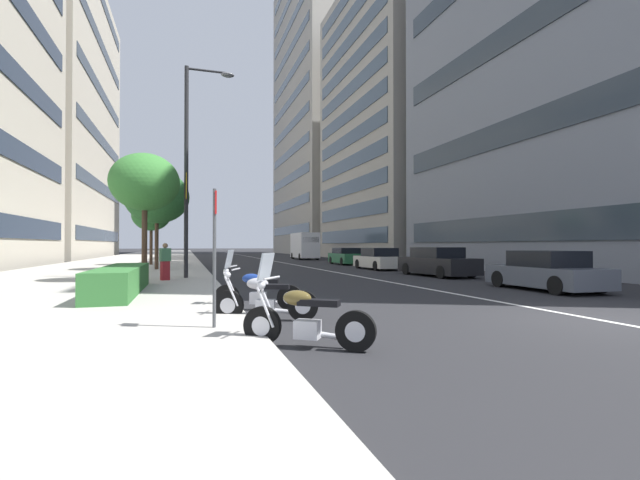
% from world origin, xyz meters
% --- Properties ---
extents(ground_plane, '(400.00, 400.00, 0.00)m').
position_xyz_m(ground_plane, '(0.00, 0.00, 0.00)').
color(ground_plane, '#262628').
extents(sidewalk_right_plaza, '(160.00, 10.78, 0.15)m').
position_xyz_m(sidewalk_right_plaza, '(30.00, 12.53, 0.07)').
color(sidewalk_right_plaza, '#B2ADA3').
rests_on(sidewalk_right_plaza, ground).
extents(lane_centre_stripe, '(110.00, 0.16, 0.01)m').
position_xyz_m(lane_centre_stripe, '(35.00, 0.00, 0.00)').
color(lane_centre_stripe, silver).
rests_on(lane_centre_stripe, ground).
extents(motorcycle_under_tarp, '(1.29, 1.83, 1.47)m').
position_xyz_m(motorcycle_under_tarp, '(-0.30, 6.61, 0.43)').
color(motorcycle_under_tarp, black).
rests_on(motorcycle_under_tarp, ground).
extents(motorcycle_mid_row, '(0.96, 2.11, 1.10)m').
position_xyz_m(motorcycle_mid_row, '(2.23, 6.79, 0.42)').
color(motorcycle_mid_row, black).
rests_on(motorcycle_mid_row, ground).
extents(motorcycle_second_in_row, '(0.96, 2.07, 1.47)m').
position_xyz_m(motorcycle_second_in_row, '(3.77, 6.71, 0.43)').
color(motorcycle_second_in_row, black).
rests_on(motorcycle_second_in_row, ground).
extents(car_mid_block_traffic, '(4.17, 2.03, 1.39)m').
position_xyz_m(car_mid_block_traffic, '(5.31, -3.75, 0.65)').
color(car_mid_block_traffic, '#4C515B').
rests_on(car_mid_block_traffic, ground).
extents(car_following_behind, '(4.75, 2.10, 1.47)m').
position_xyz_m(car_following_behind, '(12.41, -3.92, 0.69)').
color(car_following_behind, black).
rests_on(car_following_behind, ground).
extents(car_approaching_light, '(4.30, 1.96, 1.40)m').
position_xyz_m(car_approaching_light, '(18.79, -3.68, 0.65)').
color(car_approaching_light, beige).
rests_on(car_approaching_light, ground).
extents(car_far_down_avenue, '(4.56, 2.01, 1.36)m').
position_xyz_m(car_far_down_avenue, '(26.06, -4.19, 0.66)').
color(car_far_down_avenue, '#236038').
rests_on(car_far_down_avenue, ground).
extents(delivery_van_ahead, '(5.87, 2.26, 2.91)m').
position_xyz_m(delivery_van_ahead, '(38.98, -4.20, 1.55)').
color(delivery_van_ahead, silver).
rests_on(delivery_van_ahead, ground).
extents(parking_sign_by_curb, '(0.32, 0.06, 2.43)m').
position_xyz_m(parking_sign_by_curb, '(1.02, 7.88, 1.61)').
color(parking_sign_by_curb, '#47494C').
rests_on(parking_sign_by_curb, sidewalk_right_plaza).
extents(street_lamp_with_banners, '(1.26, 2.17, 9.36)m').
position_xyz_m(street_lamp_with_banners, '(13.07, 8.08, 5.55)').
color(street_lamp_with_banners, '#232326').
rests_on(street_lamp_with_banners, sidewalk_right_plaza).
extents(clipped_hedge_bed, '(6.09, 1.10, 0.78)m').
position_xyz_m(clipped_hedge_bed, '(7.38, 10.22, 0.54)').
color(clipped_hedge_bed, '#337033').
rests_on(clipped_hedge_bed, sidewalk_right_plaza).
extents(street_tree_by_lamp_post, '(2.76, 2.76, 5.19)m').
position_xyz_m(street_tree_by_lamp_post, '(12.16, 9.97, 4.15)').
color(street_tree_by_lamp_post, '#473323').
rests_on(street_tree_by_lamp_post, sidewalk_right_plaza).
extents(street_tree_mid_sidewalk, '(3.74, 3.74, 5.90)m').
position_xyz_m(street_tree_mid_sidewalk, '(20.55, 10.01, 4.45)').
color(street_tree_mid_sidewalk, '#473323').
rests_on(street_tree_mid_sidewalk, sidewalk_right_plaza).
extents(street_tree_far_plaza, '(2.74, 2.74, 4.82)m').
position_xyz_m(street_tree_far_plaza, '(27.08, 10.79, 3.79)').
color(street_tree_far_plaza, '#473323').
rests_on(street_tree_far_plaza, sidewalk_right_plaza).
extents(pedestrian_on_plaza, '(0.41, 0.47, 1.52)m').
position_xyz_m(pedestrian_on_plaza, '(11.97, 9.16, 0.91)').
color(pedestrian_on_plaza, maroon).
rests_on(pedestrian_on_plaza, sidewalk_right_plaza).
extents(office_tower_far_left_down_avenue, '(21.47, 15.89, 31.85)m').
position_xyz_m(office_tower_far_left_down_avenue, '(38.06, -17.02, 15.92)').
color(office_tower_far_left_down_avenue, gray).
rests_on(office_tower_far_left_down_avenue, ground).
extents(office_tower_near_left, '(28.74, 21.75, 52.72)m').
position_xyz_m(office_tower_near_left, '(67.08, -19.96, 26.36)').
color(office_tower_near_left, gray).
rests_on(office_tower_near_left, ground).
extents(office_tower_far_right_block, '(31.19, 16.22, 36.02)m').
position_xyz_m(office_tower_far_right_block, '(55.59, 26.98, 18.01)').
color(office_tower_far_right_block, beige).
rests_on(office_tower_far_right_block, ground).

